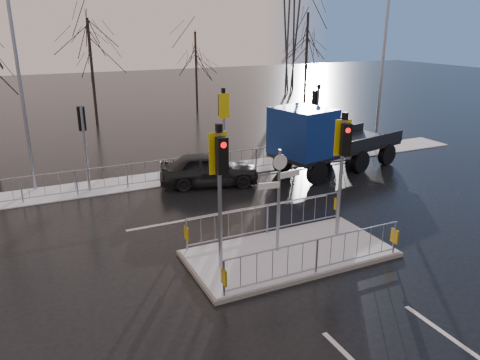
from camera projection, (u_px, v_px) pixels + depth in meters
name	position (u px, v px, depth m)	size (l,w,h in m)	color
ground	(289.00, 255.00, 13.85)	(120.00, 120.00, 0.00)	black
snow_verge	(191.00, 175.00, 21.22)	(30.00, 2.00, 0.04)	white
lane_markings	(295.00, 260.00, 13.56)	(8.00, 11.38, 0.01)	silver
traffic_island	(289.00, 243.00, 13.73)	(6.00, 3.04, 4.15)	slate
far_kerb_fixtures	(201.00, 155.00, 20.58)	(18.00, 0.65, 3.83)	gray
car_far_lane	(209.00, 169.00, 19.73)	(1.67, 4.16, 1.42)	black
flatbed_truck	(317.00, 138.00, 20.88)	(7.08, 3.83, 3.11)	black
tree_far_a	(90.00, 51.00, 30.38)	(3.75, 3.75, 7.08)	black
tree_far_b	(196.00, 56.00, 35.54)	(3.25, 3.25, 6.14)	black
tree_far_c	(307.00, 43.00, 35.90)	(4.00, 4.00, 7.55)	black
street_lamp_right	(383.00, 67.00, 24.03)	(1.25, 0.18, 8.00)	gray
street_lamp_left	(21.00, 79.00, 17.97)	(1.25, 0.18, 8.20)	gray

